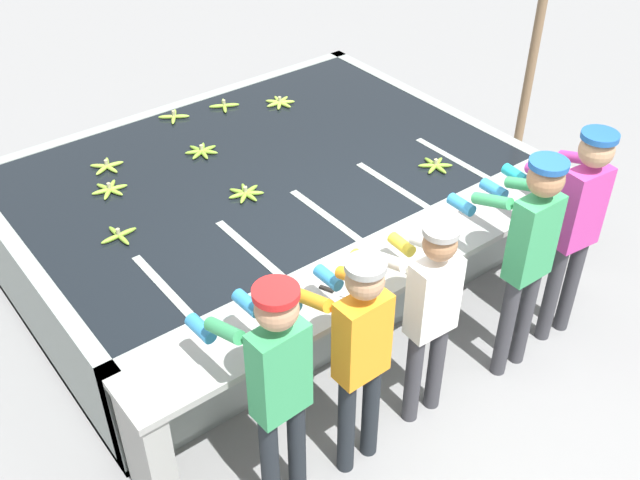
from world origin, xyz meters
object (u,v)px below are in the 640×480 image
(banana_bunch_floating_6, at_px, (174,116))
(worker_0, at_px, (276,381))
(banana_bunch_floating_0, at_px, (202,151))
(knife_0, at_px, (336,292))
(banana_bunch_floating_5, at_px, (107,166))
(knife_1, at_px, (269,329))
(worker_3, at_px, (527,247))
(banana_bunch_floating_4, at_px, (435,165))
(banana_bunch_floating_3, at_px, (246,193))
(support_post_right, at_px, (541,14))
(worker_4, at_px, (576,217))
(banana_bunch_floating_8, at_px, (280,102))
(worker_2, at_px, (428,306))
(worker_1, at_px, (358,347))
(banana_bunch_floating_2, at_px, (110,189))
(banana_bunch_floating_1, at_px, (224,105))
(banana_bunch_floating_7, at_px, (119,235))

(banana_bunch_floating_6, bearing_deg, worker_0, -109.59)
(banana_bunch_floating_0, relative_size, knife_0, 0.84)
(banana_bunch_floating_5, bearing_deg, knife_1, -91.03)
(worker_0, bearing_deg, worker_3, -2.26)
(worker_0, height_order, banana_bunch_floating_0, worker_0)
(knife_0, bearing_deg, banana_bunch_floating_4, 24.18)
(banana_bunch_floating_3, height_order, support_post_right, support_post_right)
(worker_3, relative_size, worker_4, 1.00)
(worker_0, relative_size, banana_bunch_floating_3, 6.12)
(banana_bunch_floating_8, relative_size, knife_0, 0.84)
(worker_2, xyz_separation_m, banana_bunch_floating_6, (0.00, 3.26, -0.02))
(worker_3, bearing_deg, worker_2, 173.82)
(worker_0, xyz_separation_m, worker_1, (0.55, -0.03, -0.06))
(banana_bunch_floating_3, relative_size, banana_bunch_floating_4, 0.99)
(banana_bunch_floating_2, xyz_separation_m, banana_bunch_floating_3, (0.80, -0.69, -0.00))
(banana_bunch_floating_5, distance_m, support_post_right, 4.15)
(banana_bunch_floating_4, bearing_deg, support_post_right, 17.02)
(worker_3, height_order, banana_bunch_floating_6, worker_3)
(banana_bunch_floating_1, relative_size, support_post_right, 0.08)
(worker_2, relative_size, knife_1, 5.55)
(banana_bunch_floating_3, xyz_separation_m, knife_1, (-0.71, -1.34, -0.01))
(worker_3, xyz_separation_m, banana_bunch_floating_1, (-0.33, 3.25, -0.16))
(banana_bunch_floating_4, bearing_deg, banana_bunch_floating_3, 157.36)
(worker_1, xyz_separation_m, worker_4, (1.97, -0.02, 0.08))
(banana_bunch_floating_6, bearing_deg, worker_4, -67.77)
(worker_3, distance_m, worker_4, 0.55)
(banana_bunch_floating_5, bearing_deg, banana_bunch_floating_3, -56.70)
(worker_3, relative_size, banana_bunch_floating_8, 6.25)
(worker_0, xyz_separation_m, banana_bunch_floating_4, (2.43, 1.21, -0.13))
(banana_bunch_floating_7, xyz_separation_m, support_post_right, (4.29, -0.13, 0.68))
(worker_0, xyz_separation_m, worker_3, (1.97, -0.08, 0.03))
(worker_4, relative_size, banana_bunch_floating_4, 6.19)
(worker_2, relative_size, banana_bunch_floating_0, 5.57)
(banana_bunch_floating_5, relative_size, knife_0, 0.83)
(banana_bunch_floating_3, xyz_separation_m, banana_bunch_floating_6, (0.18, 1.45, 0.00))
(support_post_right, bearing_deg, worker_3, -141.04)
(worker_4, relative_size, banana_bunch_floating_2, 6.20)
(banana_bunch_floating_6, bearing_deg, support_post_right, -25.74)
(banana_bunch_floating_2, relative_size, banana_bunch_floating_8, 1.00)
(banana_bunch_floating_6, height_order, banana_bunch_floating_8, same)
(banana_bunch_floating_0, bearing_deg, worker_0, -112.06)
(banana_bunch_floating_1, bearing_deg, banana_bunch_floating_6, 168.89)
(banana_bunch_floating_4, height_order, knife_0, banana_bunch_floating_4)
(banana_bunch_floating_3, height_order, banana_bunch_floating_7, same)
(worker_0, height_order, knife_0, worker_0)
(banana_bunch_floating_8, height_order, support_post_right, support_post_right)
(worker_1, xyz_separation_m, banana_bunch_floating_3, (0.43, 1.85, -0.07))
(banana_bunch_floating_0, relative_size, knife_1, 1.00)
(worker_2, height_order, banana_bunch_floating_3, worker_2)
(banana_bunch_floating_3, bearing_deg, worker_1, -103.19)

